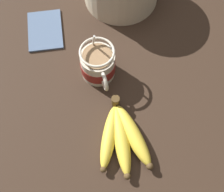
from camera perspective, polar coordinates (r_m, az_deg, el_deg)
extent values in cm
cube|color=#332319|center=(80.66, -4.48, 1.25)|extent=(107.06, 107.06, 3.85)
cylinder|color=beige|center=(77.46, -2.58, 5.75)|extent=(8.45, 8.45, 7.46)
cylinder|color=maroon|center=(77.84, -2.57, 5.57)|extent=(8.65, 8.65, 3.28)
torus|color=beige|center=(74.14, -1.48, 2.91)|extent=(5.40, 0.90, 5.40)
cylinder|color=#997551|center=(74.21, -2.70, 7.28)|extent=(7.25, 7.25, 0.40)
torus|color=beige|center=(72.69, -2.77, 8.05)|extent=(8.45, 8.45, 0.60)
cylinder|color=silver|center=(76.17, -3.47, 9.37)|extent=(4.54, 0.50, 12.18)
ellipsoid|color=silver|center=(80.11, -2.82, 5.78)|extent=(3.00, 2.00, 0.80)
cylinder|color=#4C381E|center=(74.02, 0.64, -0.94)|extent=(2.00, 2.00, 3.00)
ellipsoid|color=gold|center=(71.85, -0.51, -7.43)|extent=(14.93, 9.83, 3.16)
sphere|color=#4C381E|center=(69.92, -1.62, -13.27)|extent=(1.42, 1.42, 1.42)
ellipsoid|color=gold|center=(71.54, 1.73, -7.97)|extent=(16.96, 6.15, 3.40)
sphere|color=#4C381E|center=(69.55, 2.81, -14.44)|extent=(1.53, 1.53, 1.53)
ellipsoid|color=gold|center=(71.90, 3.83, -7.07)|extent=(16.37, 5.87, 3.63)
sphere|color=#4C381E|center=(70.29, 6.92, -12.61)|extent=(1.63, 1.63, 1.63)
cube|color=slate|center=(89.56, -12.14, 11.68)|extent=(14.50, 11.27, 0.60)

